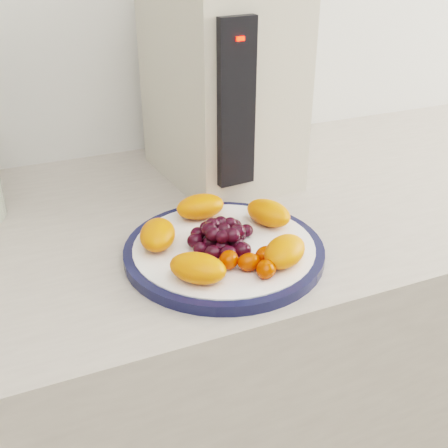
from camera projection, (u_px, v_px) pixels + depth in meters
name	position (u px, v px, depth m)	size (l,w,h in m)	color
counter	(138.00, 433.00, 1.07)	(3.50, 0.60, 0.90)	#AFA496
cabinet_face	(139.00, 444.00, 1.08)	(3.48, 0.58, 0.84)	brown
plate_rim	(224.00, 251.00, 0.77)	(0.28, 0.28, 0.01)	#111535
plate_face	(224.00, 250.00, 0.77)	(0.25, 0.25, 0.02)	white
appliance_body	(221.00, 83.00, 0.95)	(0.19, 0.27, 0.33)	beige
appliance_panel	(236.00, 105.00, 0.82)	(0.06, 0.02, 0.25)	black
appliance_led	(240.00, 39.00, 0.76)	(0.01, 0.01, 0.01)	#FF0C05
fruit_plate	(224.00, 236.00, 0.76)	(0.24, 0.23, 0.04)	#FF5609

